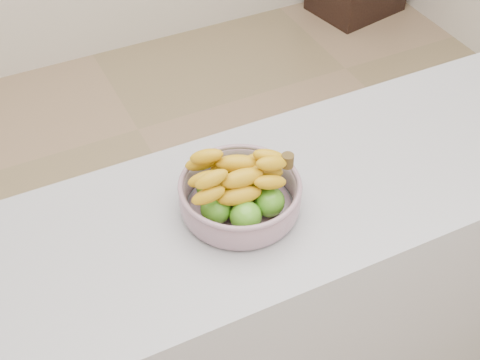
% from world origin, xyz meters
% --- Properties ---
extents(ground, '(4.00, 4.00, 0.00)m').
position_xyz_m(ground, '(0.00, 0.00, 0.00)').
color(ground, '#977A5C').
rests_on(ground, ground).
extents(counter, '(2.00, 0.60, 0.90)m').
position_xyz_m(counter, '(0.00, -0.28, 0.45)').
color(counter, '#A5A6AE').
rests_on(counter, ground).
extents(fruit_bowl, '(0.31, 0.31, 0.16)m').
position_xyz_m(fruit_bowl, '(-0.18, -0.28, 0.96)').
color(fruit_bowl, '#9AA6B9').
rests_on(fruit_bowl, counter).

